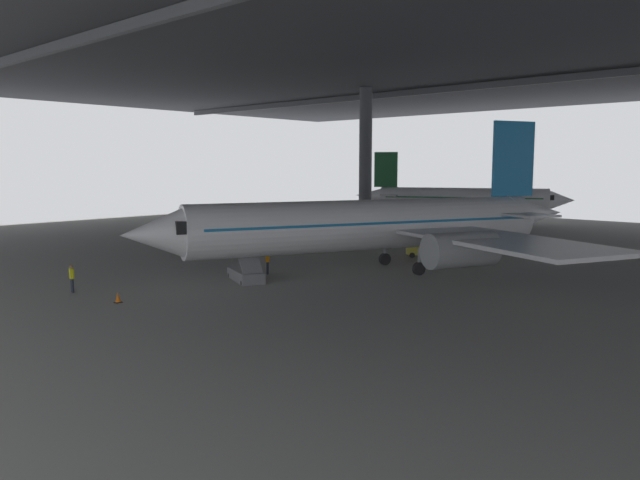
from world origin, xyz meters
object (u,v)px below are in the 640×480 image
at_px(crew_worker_near_nose, 72,277).
at_px(traffic_cone_orange, 118,297).
at_px(airplane_main, 378,225).
at_px(airplane_distant, 458,199).
at_px(baggage_tug, 420,250).
at_px(boarding_stairs, 245,269).
at_px(crew_worker_by_stairs, 268,260).

height_order(crew_worker_near_nose, traffic_cone_orange, crew_worker_near_nose).
relative_size(airplane_main, crew_worker_near_nose, 19.70).
height_order(airplane_main, airplane_distant, airplane_main).
height_order(traffic_cone_orange, baggage_tug, baggage_tug).
xyz_separation_m(crew_worker_near_nose, baggage_tug, (7.33, 25.88, -0.41)).
relative_size(airplane_main, airplane_distant, 1.21).
distance_m(crew_worker_near_nose, traffic_cone_orange, 4.56).
bearing_deg(airplane_main, crew_worker_near_nose, -116.81).
bearing_deg(crew_worker_near_nose, baggage_tug, 74.19).
bearing_deg(airplane_main, airplane_distant, 112.19).
xyz_separation_m(airplane_main, airplane_distant, (-15.73, 38.56, -0.28)).
bearing_deg(baggage_tug, boarding_stairs, -99.27).
bearing_deg(traffic_cone_orange, boarding_stairs, 89.09).
bearing_deg(crew_worker_near_nose, crew_worker_by_stairs, 71.32).
distance_m(boarding_stairs, airplane_distant, 48.40).
bearing_deg(crew_worker_by_stairs, crew_worker_near_nose, -108.68).
relative_size(boarding_stairs, crew_worker_by_stairs, 2.64).
xyz_separation_m(crew_worker_near_nose, traffic_cone_orange, (4.49, 0.39, -0.64)).
bearing_deg(crew_worker_by_stairs, traffic_cone_orange, -87.69).
height_order(crew_worker_by_stairs, airplane_distant, airplane_distant).
height_order(crew_worker_by_stairs, traffic_cone_orange, crew_worker_by_stairs).
distance_m(crew_worker_by_stairs, airplane_distant, 45.80).
bearing_deg(baggage_tug, airplane_distant, 114.72).
distance_m(airplane_main, baggage_tug, 8.69).
bearing_deg(crew_worker_by_stairs, airplane_distant, 103.59).
distance_m(crew_worker_near_nose, crew_worker_by_stairs, 12.58).
bearing_deg(crew_worker_near_nose, airplane_distant, 96.79).
distance_m(airplane_distant, baggage_tug, 33.68).
bearing_deg(baggage_tug, crew_worker_by_stairs, -103.29).
relative_size(boarding_stairs, airplane_distant, 0.17).
relative_size(crew_worker_near_nose, baggage_tug, 0.68).
relative_size(boarding_stairs, traffic_cone_orange, 7.53).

